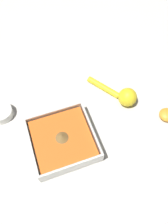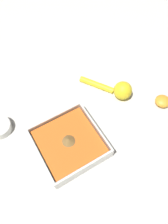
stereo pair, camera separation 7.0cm
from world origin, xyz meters
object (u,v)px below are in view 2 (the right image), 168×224
Objects in this scene: spice_bowl at (0,127)px; lemon_squeezer at (118,89)px; square_dish at (69,144)px; lemon_half at (163,101)px.

lemon_squeezer is (-0.40, 0.08, 0.01)m from spice_bowl.
lemon_squeezer is at bearing 168.97° from spice_bowl.
spice_bowl is at bearing -45.42° from square_dish.
lemon_half is at bearing 10.87° from lemon_squeezer.
spice_bowl is 0.44× the size of lemon_squeezer.
spice_bowl is at bearing -134.70° from lemon_squeezer.
lemon_squeezer is 0.16m from lemon_half.
lemon_squeezer reaches higher than square_dish.
square_dish reaches higher than lemon_half.
lemon_squeezer is 3.33× the size of lemon_half.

